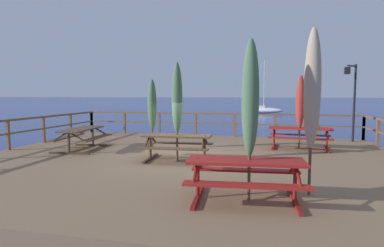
# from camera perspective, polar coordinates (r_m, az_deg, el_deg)

# --- Properties ---
(ground_plane) EXTENTS (600.00, 600.00, 0.00)m
(ground_plane) POSITION_cam_1_polar(r_m,az_deg,el_deg) (10.25, -1.12, -10.40)
(ground_plane) COLOR navy
(wooden_deck) EXTENTS (13.26, 11.48, 0.78)m
(wooden_deck) POSITION_cam_1_polar(r_m,az_deg,el_deg) (10.15, -1.12, -8.27)
(wooden_deck) COLOR #846647
(wooden_deck) RESTS_ON ground
(railing_waterside_far) EXTENTS (13.06, 0.10, 1.09)m
(railing_waterside_far) POSITION_cam_1_polar(r_m,az_deg,el_deg) (15.40, 4.01, 0.60)
(railing_waterside_far) COLOR brown
(railing_waterside_far) RESTS_ON wooden_deck
(railing_side_left) EXTENTS (0.10, 11.28, 1.09)m
(railing_side_left) POSITION_cam_1_polar(r_m,az_deg,el_deg) (13.14, -29.68, -0.85)
(railing_side_left) COLOR brown
(railing_side_left) RESTS_ON wooden_deck
(picnic_table_front_left) EXTENTS (2.09, 1.51, 0.78)m
(picnic_table_front_left) POSITION_cam_1_polar(r_m,az_deg,el_deg) (9.66, -2.64, -3.21)
(picnic_table_front_left) COLOR brown
(picnic_table_front_left) RESTS_ON wooden_deck
(picnic_table_back_right) EXTENTS (1.59, 2.26, 0.78)m
(picnic_table_back_right) POSITION_cam_1_polar(r_m,az_deg,el_deg) (12.15, -18.85, -1.75)
(picnic_table_back_right) COLOR brown
(picnic_table_back_right) RESTS_ON wooden_deck
(picnic_table_mid_right) EXTENTS (2.29, 1.59, 0.78)m
(picnic_table_mid_right) POSITION_cam_1_polar(r_m,az_deg,el_deg) (12.35, 18.45, -1.63)
(picnic_table_mid_right) COLOR maroon
(picnic_table_mid_right) RESTS_ON wooden_deck
(picnic_table_mid_centre) EXTENTS (2.25, 1.57, 0.78)m
(picnic_table_mid_centre) POSITION_cam_1_polar(r_m,az_deg,el_deg) (6.11, 9.38, -8.15)
(picnic_table_mid_centre) COLOR maroon
(picnic_table_mid_centre) RESTS_ON wooden_deck
(patio_umbrella_short_mid) EXTENTS (0.32, 0.32, 2.91)m
(patio_umbrella_short_mid) POSITION_cam_1_polar(r_m,az_deg,el_deg) (9.61, -2.66, 4.47)
(patio_umbrella_short_mid) COLOR #4C3828
(patio_umbrella_short_mid) RESTS_ON wooden_deck
(patio_umbrella_short_back) EXTENTS (0.32, 0.32, 3.23)m
(patio_umbrella_short_back) POSITION_cam_1_polar(r_m,az_deg,el_deg) (6.64, 20.40, 5.63)
(patio_umbrella_short_back) COLOR #4C3828
(patio_umbrella_short_back) RESTS_ON wooden_deck
(patio_umbrella_tall_mid_right) EXTENTS (0.32, 0.32, 2.66)m
(patio_umbrella_tall_mid_right) POSITION_cam_1_polar(r_m,az_deg,el_deg) (12.21, 18.50, 3.58)
(patio_umbrella_tall_mid_right) COLOR #4C3828
(patio_umbrella_tall_mid_right) RESTS_ON wooden_deck
(patio_umbrella_tall_back_left) EXTENTS (0.32, 0.32, 2.96)m
(patio_umbrella_tall_back_left) POSITION_cam_1_polar(r_m,az_deg,el_deg) (5.96, 10.21, 4.31)
(patio_umbrella_tall_back_left) COLOR #4C3828
(patio_umbrella_tall_back_left) RESTS_ON wooden_deck
(patio_umbrella_tall_back_right) EXTENTS (0.32, 0.32, 2.51)m
(patio_umbrella_tall_back_right) POSITION_cam_1_polar(r_m,az_deg,el_deg) (11.65, -7.05, 3.27)
(patio_umbrella_tall_back_right) COLOR #4C3828
(patio_umbrella_tall_back_right) RESTS_ON wooden_deck
(lamp_post_hooked) EXTENTS (0.55, 0.52, 3.20)m
(lamp_post_hooked) POSITION_cam_1_polar(r_m,az_deg,el_deg) (14.85, 26.30, 5.18)
(lamp_post_hooked) COLOR black
(lamp_post_hooked) RESTS_ON wooden_deck
(sailboat_distant) EXTENTS (6.22, 2.86, 7.72)m
(sailboat_distant) POSITION_cam_1_polar(r_m,az_deg,el_deg) (48.37, 12.13, 2.36)
(sailboat_distant) COLOR silver
(sailboat_distant) RESTS_ON ground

